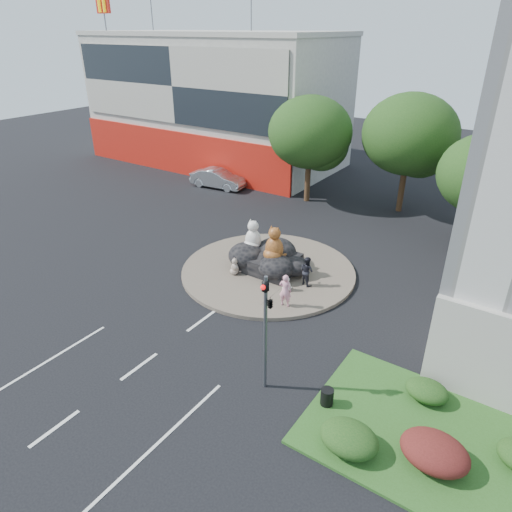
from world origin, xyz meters
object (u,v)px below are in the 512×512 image
at_px(cat_white, 253,235).
at_px(pedestrian_dark, 307,271).
at_px(litter_bin, 327,397).
at_px(cat_tabby, 274,243).
at_px(kitten_calico, 235,266).
at_px(kitten_white, 287,283).
at_px(pedestrian_pink, 285,290).
at_px(parked_car, 218,178).

bearing_deg(cat_white, pedestrian_dark, -6.25).
bearing_deg(pedestrian_dark, litter_bin, 143.66).
relative_size(cat_tabby, litter_bin, 2.99).
bearing_deg(kitten_calico, litter_bin, 0.14).
bearing_deg(pedestrian_dark, kitten_white, 83.41).
relative_size(kitten_white, pedestrian_pink, 0.46).
relative_size(kitten_calico, litter_bin, 1.50).
bearing_deg(pedestrian_pink, pedestrian_dark, -97.82).
height_order(cat_tabby, pedestrian_dark, cat_tabby).
xyz_separation_m(pedestrian_pink, parked_car, (-14.91, 13.36, -0.26)).
height_order(cat_white, kitten_calico, cat_white).
height_order(cat_tabby, kitten_white, cat_tabby).
bearing_deg(parked_car, pedestrian_pink, -138.56).
bearing_deg(kitten_white, parked_car, 125.76).
relative_size(cat_white, pedestrian_dark, 1.13).
bearing_deg(litter_bin, pedestrian_dark, 123.63).
distance_m(cat_tabby, kitten_calico, 2.62).
distance_m(pedestrian_pink, pedestrian_dark, 2.46).
distance_m(cat_white, litter_bin, 11.71).
bearing_deg(cat_tabby, pedestrian_pink, -52.03).
distance_m(kitten_white, litter_bin, 8.19).
bearing_deg(litter_bin, cat_white, 138.24).
bearing_deg(parked_car, kitten_calico, -144.82).
relative_size(pedestrian_pink, pedestrian_dark, 1.06).
xyz_separation_m(kitten_calico, pedestrian_pink, (4.05, -1.24, 0.37)).
distance_m(kitten_calico, pedestrian_dark, 4.12).
bearing_deg(cat_tabby, parked_car, 135.79).
relative_size(cat_white, pedestrian_pink, 1.07).
bearing_deg(cat_white, kitten_calico, -93.19).
bearing_deg(parked_car, litter_bin, -139.49).
bearing_deg(kitten_white, kitten_calico, 167.56).
distance_m(cat_tabby, parked_car, 16.71).
bearing_deg(kitten_white, cat_white, 140.07).
xyz_separation_m(cat_white, kitten_calico, (-0.11, -1.67, -1.33)).
distance_m(pedestrian_dark, parked_car, 18.37).
bearing_deg(litter_bin, kitten_calico, 145.35).
xyz_separation_m(cat_white, cat_tabby, (1.69, -0.38, 0.07)).
height_order(cat_tabby, litter_bin, cat_tabby).
distance_m(parked_car, litter_bin, 26.75).
xyz_separation_m(kitten_white, pedestrian_dark, (0.56, 1.13, 0.42)).
relative_size(cat_white, parked_car, 0.38).
xyz_separation_m(kitten_calico, kitten_white, (3.36, 0.09, -0.10)).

